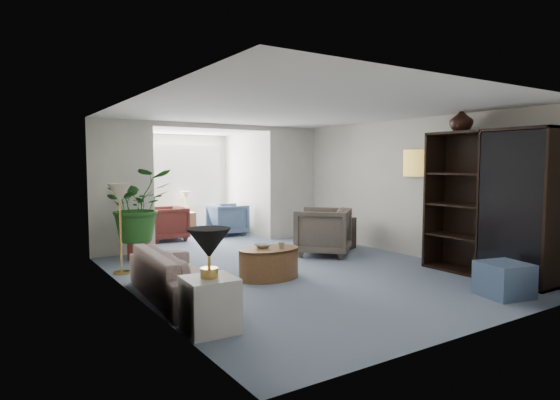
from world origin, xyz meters
TOP-DOWN VIEW (x-y plane):
  - floor at (0.00, 0.00)m, footprint 6.00×6.00m
  - sunroom_floor at (0.00, 4.10)m, footprint 2.60×2.60m
  - back_pier_left at (-1.90, 3.00)m, footprint 1.20×0.12m
  - back_pier_right at (1.90, 3.00)m, footprint 1.20×0.12m
  - back_header at (0.00, 3.00)m, footprint 2.60×0.12m
  - window_pane at (0.00, 5.18)m, footprint 2.20×0.02m
  - window_blinds at (0.00, 5.15)m, footprint 2.20×0.02m
  - framed_picture at (2.46, -0.10)m, footprint 0.04×0.50m
  - sofa at (-2.02, -0.16)m, footprint 0.92×2.10m
  - end_table at (-2.22, -1.51)m, footprint 0.53×0.53m
  - table_lamp at (-2.22, -1.51)m, footprint 0.44×0.44m
  - floor_lamp at (-2.32, 1.50)m, footprint 0.36×0.36m
  - coffee_table at (-0.57, 0.02)m, footprint 1.06×1.06m
  - coffee_bowl at (-0.62, 0.12)m, footprint 0.26×0.26m
  - coffee_cup at (-0.42, -0.08)m, footprint 0.11×0.11m
  - wingback_chair at (1.21, 1.00)m, footprint 1.34×1.34m
  - side_table_dark at (1.91, 1.30)m, footprint 0.63×0.57m
  - entertainment_cabinet at (2.23, -1.65)m, footprint 0.53×1.97m
  - cabinet_urn at (2.23, -1.15)m, footprint 0.35×0.35m
  - ottoman at (1.46, -2.41)m, footprint 0.66×0.66m
  - plant_pot at (-1.77, 2.45)m, footprint 0.40×0.40m
  - house_plant at (-1.77, 2.45)m, footprint 1.16×1.00m
  - sunroom_chair_blue at (0.82, 4.14)m, footprint 0.86×0.84m
  - sunroom_chair_maroon at (-0.68, 4.14)m, footprint 0.87×0.85m
  - sunroom_table at (0.07, 4.89)m, footprint 0.44×0.35m
  - shelf_clutter at (2.18, -2.02)m, footprint 0.30×0.69m

SIDE VIEW (x-z plane):
  - floor at x=0.00m, z-range 0.00..0.00m
  - sunroom_floor at x=0.00m, z-range 0.00..0.00m
  - plant_pot at x=-1.77m, z-range 0.00..0.32m
  - ottoman at x=1.46m, z-range 0.00..0.44m
  - coffee_table at x=-0.57m, z-range 0.00..0.45m
  - sunroom_table at x=0.07m, z-range 0.00..0.51m
  - end_table at x=-2.22m, z-range 0.00..0.55m
  - sofa at x=-2.02m, z-range 0.00..0.60m
  - side_table_dark at x=1.91m, z-range 0.00..0.62m
  - sunroom_chair_blue at x=0.82m, z-range 0.00..0.74m
  - sunroom_chair_maroon at x=-0.68m, z-range 0.00..0.75m
  - wingback_chair at x=1.21m, z-range 0.00..0.88m
  - coffee_bowl at x=-0.62m, z-range 0.45..0.51m
  - coffee_cup at x=-0.42m, z-range 0.45..0.54m
  - table_lamp at x=-2.22m, z-range 0.75..1.05m
  - house_plant at x=-1.77m, z-range 0.32..1.60m
  - shelf_clutter at x=2.18m, z-range 0.56..1.62m
  - entertainment_cabinet at x=2.23m, z-range 0.00..2.19m
  - back_pier_left at x=-1.90m, z-range 0.00..2.50m
  - back_pier_right at x=1.90m, z-range 0.00..2.50m
  - floor_lamp at x=-2.32m, z-range 1.11..1.39m
  - window_pane at x=0.00m, z-range 0.65..2.15m
  - window_blinds at x=0.00m, z-range 0.65..2.15m
  - framed_picture at x=2.46m, z-range 1.50..1.90m
  - cabinet_urn at x=2.23m, z-range 2.19..2.56m
  - back_header at x=0.00m, z-range 2.40..2.50m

